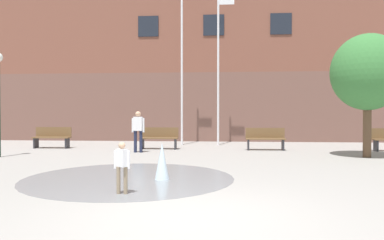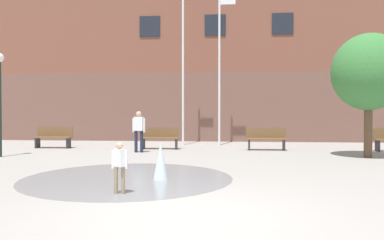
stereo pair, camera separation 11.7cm
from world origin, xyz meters
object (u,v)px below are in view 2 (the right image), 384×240
Objects in this scene: flagpole_left at (184,57)px; child_with_pink_shirt at (119,163)px; adult_in_red at (139,128)px; park_bench_under_left_flagpole at (160,138)px; flagpole_right at (220,61)px; street_tree_near_building at (369,72)px; park_bench_far_left at (54,137)px; park_bench_near_trashcan at (266,138)px.

child_with_pink_shirt is at bearing -89.91° from flagpole_left.
flagpole_left is (1.34, 3.54, 3.27)m from adult_in_red.
flagpole_right is at bearing 40.57° from park_bench_under_left_flagpole.
street_tree_near_building is (6.87, -4.46, -1.29)m from flagpole_left.
park_bench_far_left is 1.01× the size of adult_in_red.
adult_in_red reaches higher than park_bench_under_left_flagpole.
park_bench_under_left_flagpole is at bearing -50.36° from child_with_pink_shirt.
flagpole_right reaches higher than street_tree_near_building.
flagpole_left is (-3.66, 2.22, 3.73)m from park_bench_near_trashcan.
flagpole_left is (-0.02, 10.85, 3.63)m from child_with_pink_shirt.
adult_in_red is at bearing -165.17° from park_bench_near_trashcan.
flagpole_left is at bearing 148.79° from park_bench_near_trashcan.
park_bench_near_trashcan is at bearing -48.95° from flagpole_right.
park_bench_under_left_flagpole is 4.80m from flagpole_right.
park_bench_under_left_flagpole is 1.62× the size of child_with_pink_shirt.
flagpole_right is (-1.93, 2.22, 3.50)m from park_bench_near_trashcan.
child_with_pink_shirt is 0.13× the size of flagpole_right.
flagpole_right reaches higher than park_bench_far_left.
flagpole_right is 6.88m from street_tree_near_building.
flagpole_left is at bearing -55.36° from child_with_pink_shirt.
park_bench_near_trashcan is 0.21× the size of flagpole_right.
park_bench_near_trashcan is at bearing -162.22° from adult_in_red.
park_bench_near_trashcan is 1.01× the size of adult_in_red.
adult_in_red is at bearing 173.64° from street_tree_near_building.
flagpole_left is at bearing -107.81° from adult_in_red.
adult_in_red is 1.61× the size of child_with_pink_shirt.
flagpole_left reaches higher than park_bench_near_trashcan.
flagpole_left reaches higher than park_bench_under_left_flagpole.
flagpole_right is at bearing -127.98° from adult_in_red.
park_bench_far_left and park_bench_under_left_flagpole have the same top height.
adult_in_red is at bearing -44.90° from child_with_pink_shirt.
flagpole_right is 1.76× the size of street_tree_near_building.
park_bench_under_left_flagpole is 0.21× the size of flagpole_right.
park_bench_under_left_flagpole is (4.70, -0.02, 0.00)m from park_bench_far_left.
flagpole_right reaches higher than park_bench_under_left_flagpole.
adult_in_red is 0.20× the size of flagpole_left.
park_bench_far_left is 1.62× the size of child_with_pink_shirt.
flagpole_left reaches higher than adult_in_red.
child_with_pink_shirt is (5.47, -8.74, 0.10)m from park_bench_far_left.
adult_in_red is 0.37× the size of street_tree_near_building.
adult_in_red is 0.21× the size of flagpole_right.
park_bench_far_left is 1.00× the size of park_bench_near_trashcan.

